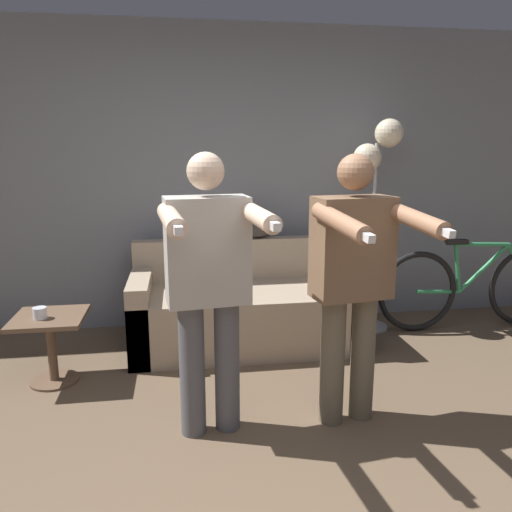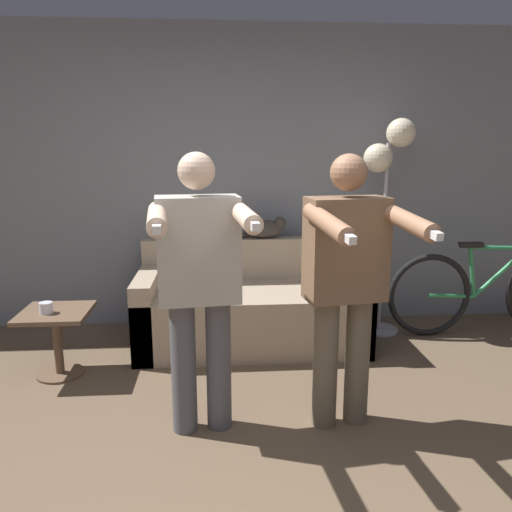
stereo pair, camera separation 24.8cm
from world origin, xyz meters
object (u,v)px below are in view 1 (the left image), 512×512
(person_left, at_px, (209,279))
(cat, at_px, (256,229))
(bicycle, at_px, (473,287))
(floor_lamp, at_px, (377,165))
(side_table, at_px, (51,335))
(couch, at_px, (245,310))
(person_right, at_px, (353,275))
(cup, at_px, (40,313))

(person_left, distance_m, cat, 1.68)
(bicycle, bearing_deg, floor_lamp, 170.72)
(side_table, bearing_deg, cat, 28.26)
(cat, bearing_deg, floor_lamp, -7.97)
(cat, height_order, side_table, cat)
(floor_lamp, bearing_deg, couch, -170.85)
(couch, bearing_deg, bicycle, 1.12)
(person_right, xyz_separation_m, cup, (-1.87, 0.74, -0.38))
(person_right, bearing_deg, cup, 150.18)
(side_table, bearing_deg, couch, 19.73)
(person_left, bearing_deg, bicycle, 22.45)
(person_right, xyz_separation_m, side_table, (-1.83, 0.78, -0.55))
(side_table, xyz_separation_m, bicycle, (3.42, 0.54, 0.03))
(person_right, distance_m, cup, 2.05)
(couch, distance_m, person_left, 1.47)
(couch, distance_m, cat, 0.71)
(bicycle, bearing_deg, person_right, -140.20)
(cat, xyz_separation_m, bicycle, (1.88, -0.28, -0.53))
(person_right, xyz_separation_m, floor_lamp, (0.70, 1.47, 0.54))
(cup, bearing_deg, bicycle, 9.59)
(floor_lamp, xyz_separation_m, bicycle, (0.88, -0.14, -1.06))
(couch, height_order, cat, cat)
(side_table, relative_size, cup, 5.33)
(couch, height_order, side_table, couch)
(person_left, relative_size, person_right, 1.01)
(floor_lamp, relative_size, bicycle, 1.04)
(cat, distance_m, cup, 1.84)
(side_table, bearing_deg, person_right, -23.21)
(cat, bearing_deg, cup, -151.08)
(floor_lamp, xyz_separation_m, cup, (-2.57, -0.73, -0.92))
(cat, bearing_deg, person_left, -107.32)
(couch, xyz_separation_m, cup, (-1.43, -0.54, 0.23))
(floor_lamp, bearing_deg, cat, 172.03)
(cat, bearing_deg, couch, -113.37)
(cat, distance_m, floor_lamp, 1.14)
(couch, xyz_separation_m, bicycle, (2.02, 0.04, 0.09))
(person_left, relative_size, floor_lamp, 0.86)
(person_right, bearing_deg, cat, 92.22)
(person_right, xyz_separation_m, bicycle, (1.59, 1.32, -0.52))
(person_right, height_order, cat, person_right)
(floor_lamp, xyz_separation_m, side_table, (-2.53, -0.68, -1.09))
(side_table, distance_m, bicycle, 3.46)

